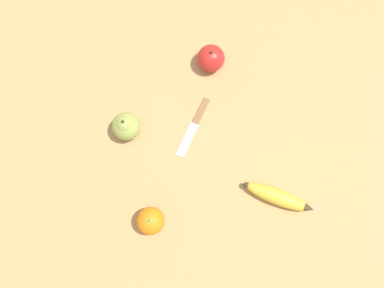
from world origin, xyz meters
TOP-DOWN VIEW (x-y plane):
  - ground_plane at (0.00, 0.00)m, footprint 3.00×3.00m
  - banana at (-0.17, 0.06)m, footprint 0.18×0.06m
  - orange at (0.12, 0.20)m, footprint 0.07×0.07m
  - pear at (0.24, -0.01)m, footprint 0.07×0.07m
  - apple at (0.08, -0.24)m, footprint 0.07×0.07m
  - paring_knife at (0.08, -0.06)m, footprint 0.05×0.17m

SIDE VIEW (x-z plane):
  - ground_plane at x=0.00m, z-range 0.00..0.00m
  - paring_knife at x=0.08m, z-range 0.00..0.01m
  - banana at x=-0.17m, z-range 0.00..0.04m
  - apple at x=0.08m, z-range -0.01..0.07m
  - orange at x=0.12m, z-range 0.00..0.07m
  - pear at x=0.24m, z-range -0.01..0.08m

